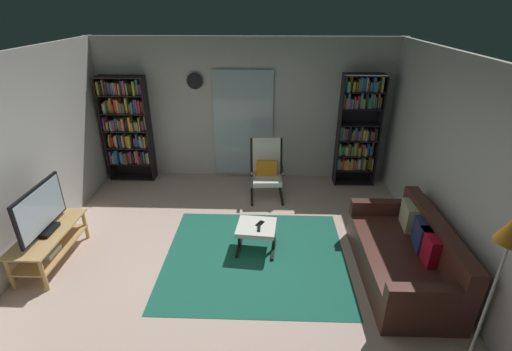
{
  "coord_description": "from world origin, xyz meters",
  "views": [
    {
      "loc": [
        0.44,
        -3.7,
        3.11
      ],
      "look_at": [
        0.28,
        0.88,
        0.93
      ],
      "focal_mm": 25.6,
      "sensor_mm": 36.0,
      "label": 1
    }
  ],
  "objects_px": {
    "tv_stand": "(49,243)",
    "leather_sofa": "(406,257)",
    "lounge_armchair": "(267,167)",
    "floor_lamp_by_sofa": "(508,247)",
    "bookshelf_near_tv": "(127,127)",
    "tv_remote": "(259,228)",
    "cell_phone": "(260,223)",
    "television": "(41,211)",
    "ottoman": "(256,230)",
    "wall_clock": "(195,81)",
    "bookshelf_near_sofa": "(358,129)"
  },
  "relations": [
    {
      "from": "leather_sofa",
      "to": "lounge_armchair",
      "type": "bearing_deg",
      "value": 129.55
    },
    {
      "from": "tv_stand",
      "to": "lounge_armchair",
      "type": "height_order",
      "value": "lounge_armchair"
    },
    {
      "from": "tv_stand",
      "to": "television",
      "type": "height_order",
      "value": "television"
    },
    {
      "from": "tv_stand",
      "to": "bookshelf_near_tv",
      "type": "distance_m",
      "value": 2.71
    },
    {
      "from": "bookshelf_near_tv",
      "to": "ottoman",
      "type": "distance_m",
      "value": 3.4
    },
    {
      "from": "bookshelf_near_tv",
      "to": "leather_sofa",
      "type": "relative_size",
      "value": 1.06
    },
    {
      "from": "lounge_armchair",
      "to": "bookshelf_near_sofa",
      "type": "bearing_deg",
      "value": 19.21
    },
    {
      "from": "bookshelf_near_sofa",
      "to": "floor_lamp_by_sofa",
      "type": "xyz_separation_m",
      "value": [
        0.18,
        -4.05,
        0.42
      ]
    },
    {
      "from": "television",
      "to": "wall_clock",
      "type": "xyz_separation_m",
      "value": [
        1.49,
        2.72,
        1.08
      ]
    },
    {
      "from": "floor_lamp_by_sofa",
      "to": "leather_sofa",
      "type": "bearing_deg",
      "value": 93.24
    },
    {
      "from": "tv_stand",
      "to": "wall_clock",
      "type": "xyz_separation_m",
      "value": [
        1.49,
        2.75,
        1.54
      ]
    },
    {
      "from": "bookshelf_near_sofa",
      "to": "leather_sofa",
      "type": "height_order",
      "value": "bookshelf_near_sofa"
    },
    {
      "from": "cell_phone",
      "to": "leather_sofa",
      "type": "bearing_deg",
      "value": 12.78
    },
    {
      "from": "tv_remote",
      "to": "tv_stand",
      "type": "bearing_deg",
      "value": -172.83
    },
    {
      "from": "bookshelf_near_tv",
      "to": "tv_remote",
      "type": "distance_m",
      "value": 3.46
    },
    {
      "from": "tv_remote",
      "to": "cell_phone",
      "type": "height_order",
      "value": "tv_remote"
    },
    {
      "from": "bookshelf_near_tv",
      "to": "tv_remote",
      "type": "relative_size",
      "value": 13.59
    },
    {
      "from": "lounge_armchair",
      "to": "wall_clock",
      "type": "relative_size",
      "value": 3.53
    },
    {
      "from": "tv_stand",
      "to": "bookshelf_near_tv",
      "type": "bearing_deg",
      "value": 85.64
    },
    {
      "from": "lounge_armchair",
      "to": "tv_remote",
      "type": "xyz_separation_m",
      "value": [
        -0.09,
        -1.68,
        -0.14
      ]
    },
    {
      "from": "cell_phone",
      "to": "floor_lamp_by_sofa",
      "type": "bearing_deg",
      "value": -16.43
    },
    {
      "from": "lounge_armchair",
      "to": "floor_lamp_by_sofa",
      "type": "height_order",
      "value": "floor_lamp_by_sofa"
    },
    {
      "from": "bookshelf_near_sofa",
      "to": "bookshelf_near_tv",
      "type": "bearing_deg",
      "value": 179.21
    },
    {
      "from": "television",
      "to": "tv_remote",
      "type": "xyz_separation_m",
      "value": [
        2.7,
        0.27,
        -0.37
      ]
    },
    {
      "from": "television",
      "to": "wall_clock",
      "type": "relative_size",
      "value": 3.31
    },
    {
      "from": "bookshelf_near_tv",
      "to": "leather_sofa",
      "type": "distance_m",
      "value": 5.16
    },
    {
      "from": "tv_remote",
      "to": "cell_phone",
      "type": "relative_size",
      "value": 1.03
    },
    {
      "from": "bookshelf_near_tv",
      "to": "lounge_armchair",
      "type": "distance_m",
      "value": 2.71
    },
    {
      "from": "bookshelf_near_tv",
      "to": "floor_lamp_by_sofa",
      "type": "relative_size",
      "value": 1.12
    },
    {
      "from": "television",
      "to": "bookshelf_near_tv",
      "type": "height_order",
      "value": "bookshelf_near_tv"
    },
    {
      "from": "television",
      "to": "ottoman",
      "type": "distance_m",
      "value": 2.73
    },
    {
      "from": "television",
      "to": "bookshelf_near_sofa",
      "type": "xyz_separation_m",
      "value": [
        4.41,
        2.52,
        0.29
      ]
    },
    {
      "from": "television",
      "to": "bookshelf_near_sofa",
      "type": "height_order",
      "value": "bookshelf_near_sofa"
    },
    {
      "from": "television",
      "to": "ottoman",
      "type": "height_order",
      "value": "television"
    },
    {
      "from": "bookshelf_near_tv",
      "to": "tv_remote",
      "type": "bearing_deg",
      "value": -42.57
    },
    {
      "from": "tv_stand",
      "to": "lounge_armchair",
      "type": "xyz_separation_m",
      "value": [
        2.79,
        1.98,
        0.23
      ]
    },
    {
      "from": "lounge_armchair",
      "to": "ottoman",
      "type": "bearing_deg",
      "value": -94.37
    },
    {
      "from": "wall_clock",
      "to": "ottoman",
      "type": "bearing_deg",
      "value": -63.59
    },
    {
      "from": "bookshelf_near_sofa",
      "to": "cell_phone",
      "type": "relative_size",
      "value": 14.48
    },
    {
      "from": "ottoman",
      "to": "floor_lamp_by_sofa",
      "type": "relative_size",
      "value": 0.32
    },
    {
      "from": "floor_lamp_by_sofa",
      "to": "bookshelf_near_tv",
      "type": "bearing_deg",
      "value": 136.97
    },
    {
      "from": "ottoman",
      "to": "tv_remote",
      "type": "bearing_deg",
      "value": -65.67
    },
    {
      "from": "tv_stand",
      "to": "leather_sofa",
      "type": "xyz_separation_m",
      "value": [
        4.52,
        -0.11,
        -0.01
      ]
    },
    {
      "from": "tv_remote",
      "to": "wall_clock",
      "type": "bearing_deg",
      "value": 117.24
    },
    {
      "from": "lounge_armchair",
      "to": "cell_phone",
      "type": "xyz_separation_m",
      "value": [
        -0.07,
        -1.56,
        -0.14
      ]
    },
    {
      "from": "cell_phone",
      "to": "floor_lamp_by_sofa",
      "type": "relative_size",
      "value": 0.08
    },
    {
      "from": "tv_stand",
      "to": "bookshelf_near_tv",
      "type": "height_order",
      "value": "bookshelf_near_tv"
    },
    {
      "from": "bookshelf_near_tv",
      "to": "floor_lamp_by_sofa",
      "type": "height_order",
      "value": "bookshelf_near_tv"
    },
    {
      "from": "television",
      "to": "leather_sofa",
      "type": "relative_size",
      "value": 0.52
    },
    {
      "from": "bookshelf_near_sofa",
      "to": "lounge_armchair",
      "type": "xyz_separation_m",
      "value": [
        -1.62,
        -0.57,
        -0.52
      ]
    }
  ]
}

